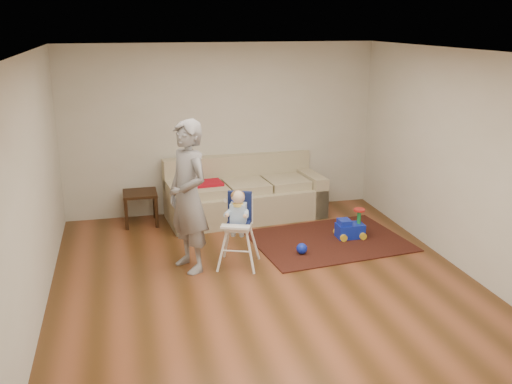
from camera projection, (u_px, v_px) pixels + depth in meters
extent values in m
plane|color=#4A2C12|center=(264.00, 280.00, 6.91)|extent=(5.50, 5.50, 0.00)
cube|color=beige|center=(222.00, 130.00, 9.08)|extent=(5.00, 0.04, 2.70)
cube|color=beige|center=(33.00, 187.00, 5.96)|extent=(0.04, 5.50, 2.70)
cube|color=beige|center=(459.00, 161.00, 7.08)|extent=(0.04, 5.50, 2.70)
cube|color=white|center=(265.00, 51.00, 6.13)|extent=(5.00, 5.50, 0.04)
cube|color=#AC0E1E|center=(204.00, 183.00, 8.74)|extent=(0.59, 0.41, 0.04)
cube|color=black|center=(329.00, 241.00, 8.12)|extent=(2.25, 1.80, 0.02)
sphere|color=#1228C0|center=(302.00, 249.00, 7.63)|extent=(0.15, 0.15, 0.15)
cylinder|color=#1228C0|center=(235.00, 201.00, 6.98)|extent=(0.05, 0.12, 0.01)
imported|color=gray|center=(188.00, 197.00, 6.97)|extent=(0.70, 0.82, 1.90)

